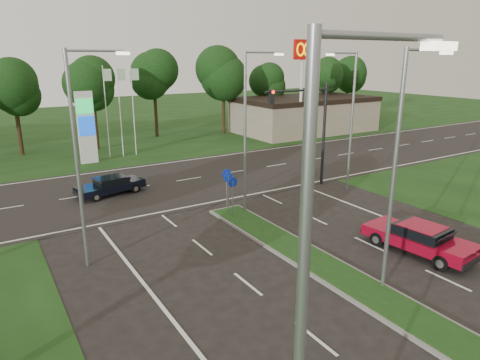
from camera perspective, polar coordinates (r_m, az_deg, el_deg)
verge_far at (r=60.47m, az=-20.41°, el=6.84°), size 160.00×50.00×0.02m
cross_road at (r=31.29m, az=-8.48°, el=-0.17°), size 160.00×12.00×0.02m
median_kerb at (r=16.45m, az=22.07°, el=-16.77°), size 2.00×26.00×0.12m
commercial_building at (r=52.50m, az=8.60°, el=8.61°), size 16.00×9.00×4.00m
streetlight_median_near at (r=16.39m, az=20.42°, el=2.43°), size 2.53×0.22×9.00m
streetlight_median_far at (r=23.71m, az=1.09°, el=7.38°), size 2.53×0.22×9.00m
streetlight_left_near at (r=6.18m, az=9.57°, el=-19.63°), size 2.53×0.22×9.00m
streetlight_left_far at (r=18.37m, az=-20.46°, el=3.81°), size 2.53×0.22×9.00m
streetlight_right_far at (r=28.66m, az=14.45°, el=8.40°), size 2.53×0.22×9.00m
traffic_signal at (r=29.05m, az=9.31°, el=7.94°), size 5.10×0.42×7.00m
median_signs at (r=24.27m, az=-1.45°, el=-0.56°), size 1.16×1.76×2.38m
gas_pylon at (r=37.98m, az=-19.52°, el=6.89°), size 5.80×1.26×8.00m
mcdonalds_sign at (r=46.43m, az=8.32°, el=15.08°), size 2.20×0.47×10.40m
treeline_far at (r=45.23m, az=-17.05°, el=13.08°), size 6.00×6.00×9.90m
red_sedan at (r=21.33m, az=22.81°, el=-7.12°), size 2.52×5.06×1.34m
navy_sedan at (r=29.09m, az=-16.88°, el=-0.67°), size 4.50×2.50×1.17m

